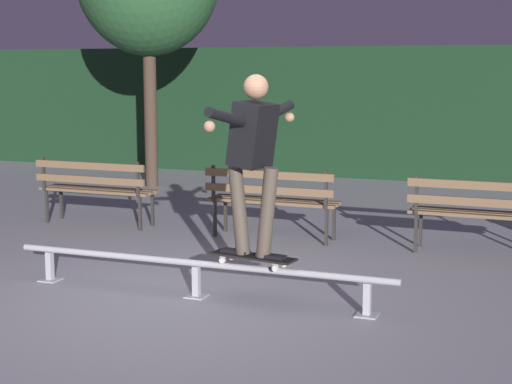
% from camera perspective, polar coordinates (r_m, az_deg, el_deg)
% --- Properties ---
extents(ground_plane, '(90.00, 90.00, 0.00)m').
position_cam_1_polar(ground_plane, '(6.88, -5.29, -8.18)').
color(ground_plane, gray).
extents(hedge_backdrop, '(24.00, 1.20, 2.43)m').
position_cam_1_polar(hedge_backdrop, '(15.04, 9.52, 5.78)').
color(hedge_backdrop, black).
rests_on(hedge_backdrop, ground).
extents(grind_rail, '(3.66, 0.18, 0.34)m').
position_cam_1_polar(grind_rail, '(7.04, -4.39, -5.59)').
color(grind_rail, '#9E9EA3').
rests_on(grind_rail, ground).
extents(skateboard, '(0.80, 0.33, 0.09)m').
position_cam_1_polar(skateboard, '(6.80, -0.22, -4.76)').
color(skateboard, black).
rests_on(skateboard, grind_rail).
extents(skateboarder, '(0.63, 1.39, 1.56)m').
position_cam_1_polar(skateboarder, '(6.63, -0.20, 3.11)').
color(skateboarder, black).
rests_on(skateboarder, skateboard).
extents(park_bench_leftmost, '(1.61, 0.44, 0.88)m').
position_cam_1_polar(park_bench_leftmost, '(10.34, -11.66, 0.51)').
color(park_bench_leftmost, '#282623').
rests_on(park_bench_leftmost, ground).
extents(park_bench_left_center, '(1.61, 0.44, 0.88)m').
position_cam_1_polar(park_bench_left_center, '(9.28, 1.14, -0.25)').
color(park_bench_left_center, '#282623').
rests_on(park_bench_left_center, ground).
extents(park_bench_right_center, '(1.61, 0.44, 0.88)m').
position_cam_1_polar(park_bench_right_center, '(8.79, 16.24, -1.14)').
color(park_bench_right_center, '#282623').
rests_on(park_bench_right_center, ground).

